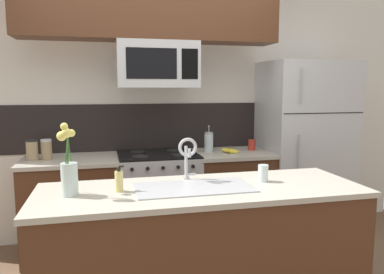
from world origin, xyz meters
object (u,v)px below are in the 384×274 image
(storage_jar_medium, at_px, (46,149))
(french_press, at_px, (209,142))
(coffee_tin, at_px, (252,145))
(flower_vase, at_px, (69,173))
(microwave, at_px, (157,65))
(sink_faucet, at_px, (187,153))
(refrigerator, at_px, (303,148))
(dish_soap_bottle, at_px, (119,181))
(stove_range, at_px, (158,200))
(drinking_glass, at_px, (263,173))
(storage_jar_tall, at_px, (32,150))
(banana_bunch, at_px, (231,151))

(storage_jar_medium, bearing_deg, french_press, 1.96)
(coffee_tin, bearing_deg, flower_vase, -142.82)
(microwave, bearing_deg, sink_faucet, -86.85)
(refrigerator, distance_m, dish_soap_bottle, 2.35)
(stove_range, xyz_separation_m, drinking_glass, (0.56, -1.19, 0.51))
(storage_jar_tall, bearing_deg, sink_faucet, -41.42)
(microwave, relative_size, storage_jar_tall, 3.95)
(refrigerator, relative_size, dish_soap_bottle, 11.04)
(coffee_tin, bearing_deg, drinking_glass, -109.02)
(storage_jar_tall, bearing_deg, coffee_tin, 1.60)
(storage_jar_tall, xyz_separation_m, sink_faucet, (1.19, -1.05, 0.10))
(flower_vase, bearing_deg, storage_jar_medium, 103.48)
(microwave, bearing_deg, storage_jar_tall, 179.40)
(storage_jar_tall, height_order, banana_bunch, storage_jar_tall)
(microwave, xyz_separation_m, sink_faucet, (0.06, -1.04, -0.66))
(french_press, distance_m, flower_vase, 1.80)
(storage_jar_tall, xyz_separation_m, storage_jar_medium, (0.12, 0.02, -0.00))
(sink_faucet, bearing_deg, dish_soap_bottle, -160.97)
(dish_soap_bottle, bearing_deg, drinking_glass, 1.58)
(french_press, height_order, dish_soap_bottle, french_press)
(microwave, height_order, banana_bunch, microwave)
(coffee_tin, xyz_separation_m, dish_soap_bottle, (-1.41, -1.27, 0.01))
(coffee_tin, distance_m, sink_faucet, 1.46)
(microwave, distance_m, banana_bunch, 1.10)
(stove_range, distance_m, microwave, 1.31)
(french_press, distance_m, sink_faucet, 1.22)
(banana_bunch, relative_size, flower_vase, 0.43)
(storage_jar_medium, bearing_deg, coffee_tin, 1.22)
(refrigerator, xyz_separation_m, storage_jar_tall, (-2.70, -0.03, 0.09))
(drinking_glass, bearing_deg, flower_vase, -177.80)
(french_press, bearing_deg, microwave, -171.30)
(coffee_tin, height_order, dish_soap_bottle, dish_soap_bottle)
(drinking_glass, height_order, flower_vase, flower_vase)
(microwave, height_order, storage_jar_medium, microwave)
(coffee_tin, xyz_separation_m, sink_faucet, (-0.94, -1.11, 0.14))
(storage_jar_tall, height_order, flower_vase, flower_vase)
(microwave, distance_m, flower_vase, 1.59)
(stove_range, relative_size, coffee_tin, 8.45)
(storage_jar_tall, relative_size, french_press, 0.71)
(stove_range, height_order, storage_jar_medium, storage_jar_medium)
(dish_soap_bottle, height_order, drinking_glass, dish_soap_bottle)
(refrigerator, relative_size, coffee_tin, 16.57)
(sink_faucet, relative_size, dish_soap_bottle, 1.85)
(stove_range, bearing_deg, refrigerator, 0.73)
(storage_jar_tall, height_order, drinking_glass, storage_jar_tall)
(coffee_tin, relative_size, flower_vase, 0.25)
(stove_range, relative_size, refrigerator, 0.51)
(storage_jar_medium, xyz_separation_m, coffee_tin, (2.01, 0.04, -0.04))
(storage_jar_medium, height_order, banana_bunch, storage_jar_medium)
(storage_jar_medium, bearing_deg, stove_range, -0.41)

